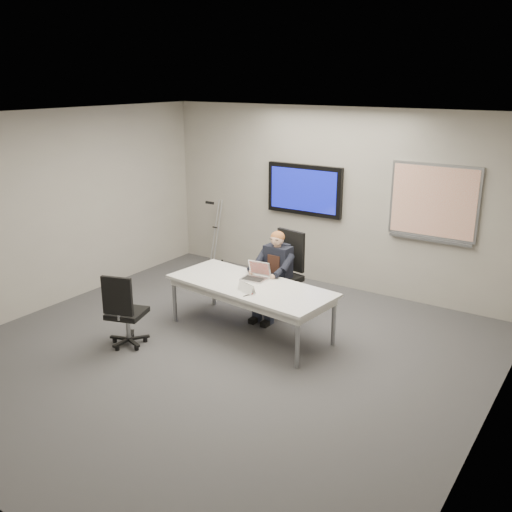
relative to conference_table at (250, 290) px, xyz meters
The scene contains 15 objects.
floor 0.96m from the conference_table, 86.76° to the right, with size 6.00×6.00×0.02m, color #343336.
ceiling 2.32m from the conference_table, 86.76° to the right, with size 6.00×6.00×0.02m, color white.
wall_back 2.40m from the conference_table, 88.93° to the left, with size 6.00×0.02×2.80m, color gray.
wall_left 3.15m from the conference_table, 165.91° to the right, with size 0.02×6.00×2.80m, color gray.
wall_right 3.23m from the conference_table, 13.71° to the right, with size 0.02×6.00×2.80m, color gray.
conference_table is the anchor object (origin of this frame).
tv_display 2.42m from the conference_table, 101.74° to the left, with size 1.30×0.09×0.80m.
whiteboard 2.89m from the conference_table, 54.44° to the left, with size 1.25×0.08×1.10m.
office_chair_far 0.87m from the conference_table, 92.38° to the left, with size 0.64×0.64×1.16m.
office_chair_near 1.61m from the conference_table, 132.44° to the right, with size 0.58×0.58×0.96m.
seated_person 0.60m from the conference_table, 94.23° to the left, with size 0.38×0.66×1.21m.
crutch 2.92m from the conference_table, 136.15° to the left, with size 0.17×0.39×1.21m, color #B5B8BE, non-canonical shape.
laptop 0.26m from the conference_table, 104.13° to the left, with size 0.33×0.32×0.22m.
name_tent 0.30m from the conference_table, 66.04° to the right, with size 0.28×0.08×0.11m, color white, non-canonical shape.
pen 0.40m from the conference_table, 59.67° to the right, with size 0.01×0.01×0.14m, color black.
Camera 1 is at (3.81, -4.92, 3.23)m, focal length 40.00 mm.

